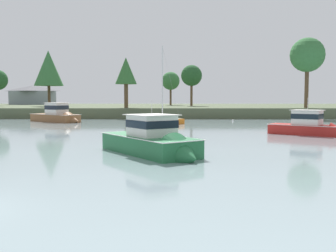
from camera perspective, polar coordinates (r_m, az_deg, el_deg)
far_shore_bank at (r=97.29m, az=-4.15°, el=2.51°), size 231.31×55.86×1.92m
cruiser_red at (r=41.97m, az=20.57°, el=-0.43°), size 7.96×6.70×4.65m
sailboat_orange at (r=54.39m, az=-1.38°, el=0.45°), size 7.37×6.20×11.62m
cruiser_green at (r=25.49m, az=-1.76°, el=-3.06°), size 7.82×9.44×4.78m
cruiser_wood at (r=63.01m, az=-15.83°, el=1.19°), size 10.00×8.48×5.45m
mooring_buoy_white at (r=64.08m, az=9.57°, el=0.80°), size 0.36×0.36×0.41m
shore_tree_right_mid at (r=89.19m, az=3.50°, el=7.43°), size 4.81×4.81×9.40m
shore_tree_far_left at (r=98.46m, az=0.39°, el=6.67°), size 4.58×4.58×8.47m
shore_tree_left at (r=73.31m, az=-6.25°, el=8.02°), size 4.07×4.07×9.45m
shore_tree_center_right at (r=76.62m, az=19.94°, el=9.80°), size 6.31×6.31×12.94m
shore_tree_right at (r=89.47m, az=-17.28°, el=8.17°), size 6.33×6.33×12.28m
cottage_behind_trees at (r=116.69m, az=-19.35°, el=4.40°), size 11.69×8.72×5.39m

